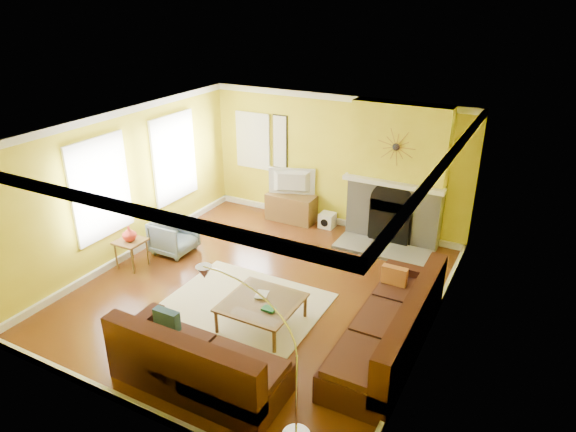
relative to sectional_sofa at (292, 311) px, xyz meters
The scene contains 27 objects.
floor 1.47m from the sectional_sofa, 139.81° to the left, with size 5.50×6.00×0.02m, color brown.
ceiling 2.65m from the sectional_sofa, 139.81° to the left, with size 5.50×6.00×0.02m, color white.
wall_back 4.15m from the sectional_sofa, 105.22° to the left, with size 5.50×0.02×2.70m, color yellow.
wall_front 2.53m from the sectional_sofa, 116.73° to the right, with size 5.50×0.02×2.70m, color yellow.
wall_left 4.03m from the sectional_sofa, 166.78° to the left, with size 0.02×6.00×2.70m, color yellow.
wall_right 2.12m from the sectional_sofa, 27.90° to the left, with size 0.02×6.00×2.70m, color yellow.
baseboard 1.45m from the sectional_sofa, 139.81° to the left, with size 5.50×6.00×0.12m, color white, non-canonical shape.
crown_molding 2.59m from the sectional_sofa, 139.81° to the left, with size 5.50×6.00×0.12m, color white, non-canonical shape.
window_left_near 4.50m from the sectional_sofa, 149.84° to the left, with size 0.06×1.22×1.72m, color white.
window_left_far 3.94m from the sectional_sofa, behind, with size 0.06×1.22×1.72m, color white.
window_back 4.99m from the sectional_sofa, 127.53° to the left, with size 0.82×0.06×1.22m, color white.
wall_art 4.65m from the sectional_sofa, 120.88° to the left, with size 0.34×0.04×1.14m, color white.
fireplace 3.82m from the sectional_sofa, 85.57° to the left, with size 1.80×0.40×2.70m, color gray, non-canonical shape.
mantel 3.56m from the sectional_sofa, 85.26° to the left, with size 1.92×0.22×0.08m, color white.
hearth 3.19m from the sectional_sofa, 84.80° to the left, with size 1.80×0.70×0.06m, color gray.
sunburst 3.79m from the sectional_sofa, 85.28° to the left, with size 0.70×0.04×0.70m, color olive, non-canonical shape.
rug 1.22m from the sectional_sofa, 157.29° to the left, with size 2.40×1.80×0.02m, color beige.
sectional_sofa is the anchor object (origin of this frame).
coffee_table 0.59m from the sectional_sofa, behind, with size 1.05×1.05×0.42m, color white, non-canonical shape.
media_console 4.07m from the sectional_sofa, 117.83° to the left, with size 1.04×0.47×0.57m, color brown.
tv 4.09m from the sectional_sofa, 117.83° to the left, with size 0.98×0.13×0.56m, color black.
subwoofer 3.81m from the sectional_sofa, 106.46° to the left, with size 0.30×0.30×0.30m, color white.
armchair 3.41m from the sectional_sofa, 157.80° to the left, with size 0.70×0.72×0.65m, color gray.
side_table 3.50m from the sectional_sofa, behind, with size 0.47×0.47×0.52m, color brown, non-canonical shape.
vase 3.50m from the sectional_sofa, behind, with size 0.25×0.25×0.26m, color red.
book 0.72m from the sectional_sofa, 166.23° to the left, with size 0.18×0.24×0.02m, color white.
arc_lamp 1.67m from the sectional_sofa, 77.30° to the right, with size 1.21×0.36×1.87m, color silver, non-canonical shape.
Camera 1 is at (3.80, -6.19, 4.54)m, focal length 32.00 mm.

